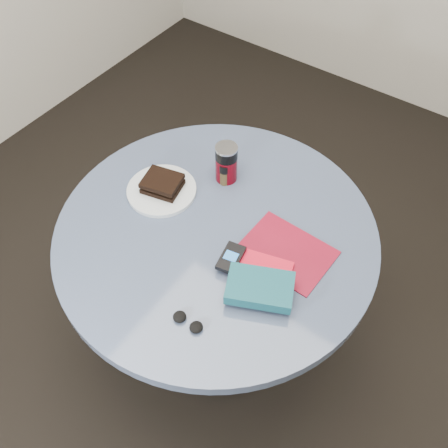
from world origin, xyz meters
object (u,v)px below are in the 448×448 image
Objects in this scene: magazine at (286,252)px; novel at (260,288)px; red_book at (262,270)px; soda_can at (226,163)px; pepper_grinder at (225,173)px; table at (217,260)px; headphones at (188,322)px; sandwich at (162,184)px; mp3_player at (231,258)px; plate at (162,190)px.

novel is at bearing -83.32° from magazine.
red_book is at bearing 92.83° from novel.
soda_can is 1.65× the size of pepper_grinder.
table is 0.29m from pepper_grinder.
red_book is 0.26m from headphones.
sandwich is 0.46m from magazine.
mp3_player is (0.11, -0.08, 0.19)m from table.
sandwich is at bearing 172.25° from table.
sandwich is at bearing 153.78° from red_book.
red_book is at bearing -99.08° from magazine.
novel is (0.01, -0.17, 0.03)m from magazine.
headphones is (0.02, -0.23, -0.02)m from mp3_player.
table is 6.10× the size of red_book.
sandwich is 0.45m from red_book.
soda_can is 0.53× the size of magazine.
red_book is (0.20, -0.05, 0.17)m from table.
mp3_player is at bearing -17.39° from sandwich.
pepper_grinder is (0.14, 0.15, 0.04)m from plate.
headphones is (0.36, -0.34, -0.03)m from sandwich.
soda_can reaches higher than mp3_player.
table is 5.48× the size of novel.
novel is 0.22m from headphones.
plate is 0.36m from mp3_player.
soda_can reaches higher than plate.
mp3_player is (0.34, -0.11, -0.01)m from sandwich.
soda_can reaches higher than table.
sandwich reaches higher than headphones.
pepper_grinder is at bearing -70.81° from soda_can.
table is 0.23m from mp3_player.
mp3_player is (-0.13, 0.04, -0.01)m from novel.
mp3_player reaches higher than magazine.
sandwich is (-0.24, 0.03, 0.20)m from table.
headphones is at bearing -65.72° from soda_can.
plate is at bearing -174.40° from magazine.
mp3_player is at bearing 179.11° from red_book.
novel is at bearing -42.26° from pepper_grinder.
sandwich reaches higher than mp3_player.
table is 4.40× the size of plate.
red_book is (0.44, -0.08, 0.00)m from plate.
soda_can reaches higher than magazine.
magazine is 0.17m from novel.
red_book is 0.10m from mp3_player.
plate is 0.87× the size of magazine.
mp3_player is (0.21, -0.28, -0.04)m from soda_can.
magazine is at bearing 75.00° from headphones.
magazine is at bearing -24.83° from soda_can.
plate is at bearing -102.70° from sandwich.
headphones reaches higher than table.
headphones is at bearing -67.51° from table.
soda_can is 0.46m from novel.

